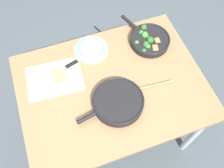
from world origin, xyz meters
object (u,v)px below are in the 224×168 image
at_px(skillet_broccoli, 149,40).
at_px(cheese_block, 59,75).
at_px(grater_knife, 65,68).
at_px(skillet_eggs, 118,102).
at_px(dinner_plate_stack, 91,49).
at_px(wooden_spoon, 139,89).

height_order(skillet_broccoli, cheese_block, skillet_broccoli).
xyz_separation_m(grater_knife, cheese_block, (0.04, 0.05, 0.02)).
distance_m(skillet_eggs, dinner_plate_stack, 0.43).
bearing_deg(cheese_block, skillet_eggs, 133.76).
relative_size(cheese_block, dinner_plate_stack, 0.39).
bearing_deg(wooden_spoon, skillet_broccoli, -118.15).
bearing_deg(grater_knife, skillet_eggs, 107.90).
bearing_deg(skillet_broccoli, cheese_block, 75.20).
height_order(grater_knife, cheese_block, cheese_block).
distance_m(wooden_spoon, dinner_plate_stack, 0.42).
distance_m(skillet_eggs, grater_knife, 0.41).
distance_m(skillet_broccoli, cheese_block, 0.63).
height_order(grater_knife, dinner_plate_stack, dinner_plate_stack).
bearing_deg(cheese_block, grater_knife, -130.21).
xyz_separation_m(skillet_eggs, dinner_plate_stack, (0.03, -0.42, -0.01)).
bearing_deg(cheese_block, dinner_plate_stack, -150.82).
xyz_separation_m(wooden_spoon, grater_knife, (0.39, -0.29, 0.00)).
relative_size(wooden_spoon, dinner_plate_stack, 1.63).
bearing_deg(grater_knife, skillet_broccoli, 164.96).
distance_m(skillet_broccoli, wooden_spoon, 0.37).
distance_m(grater_knife, cheese_block, 0.07).
bearing_deg(skillet_eggs, cheese_block, -56.76).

